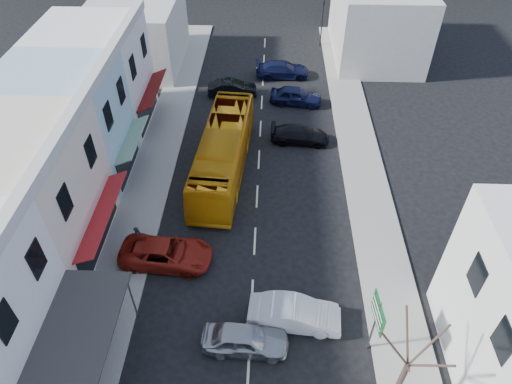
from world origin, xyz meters
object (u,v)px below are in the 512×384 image
car_silver (245,339)px  pedestrian_left (138,236)px  car_red (166,254)px  direction_sign (374,327)px  bus (223,153)px  car_white (294,315)px  street_tree (408,365)px  traffic_signal (322,23)px

car_silver → pedestrian_left: 9.11m
car_red → direction_sign: bearing=-111.4°
pedestrian_left → direction_sign: 14.04m
bus → car_red: size_ratio=2.52×
car_white → pedestrian_left: size_ratio=2.59×
car_white → bus: bearing=25.4°
car_red → car_silver: bearing=-133.7°
car_white → pedestrian_left: bearing=66.4°
street_tree → traffic_signal: (-0.71, 36.93, -1.00)m
bus → pedestrian_left: bearing=-116.4°
pedestrian_left → car_silver: bearing=-138.6°
car_silver → bus: bearing=12.2°
car_white → direction_sign: bearing=-105.4°
pedestrian_left → direction_sign: bearing=-120.9°
pedestrian_left → traffic_signal: 30.96m
car_red → direction_sign: size_ratio=1.20×
car_red → direction_sign: 11.99m
bus → traffic_signal: 22.47m
bus → traffic_signal: traffic_signal is taller
pedestrian_left → street_tree: size_ratio=0.25×
car_red → direction_sign: (10.80, -5.06, 1.22)m
traffic_signal → car_red: bearing=56.1°
bus → car_white: (4.65, -12.16, -0.85)m
car_red → pedestrian_left: 2.11m
car_silver → traffic_signal: size_ratio=0.93×
car_silver → car_red: same height
pedestrian_left → street_tree: street_tree is taller
direction_sign → car_white: bearing=155.3°
car_white → pedestrian_left: pedestrian_left is taller
direction_sign → traffic_signal: size_ratio=0.81×
street_tree → traffic_signal: 36.95m
pedestrian_left → traffic_signal: traffic_signal is taller
street_tree → car_red: bearing=146.4°
street_tree → traffic_signal: size_ratio=1.42×
car_white → direction_sign: 4.00m
car_silver → street_tree: size_ratio=0.65×
street_tree → direction_sign: bearing=105.4°
bus → car_white: bearing=-64.7°
bus → car_silver: bus is taller
car_white → traffic_signal: bearing=-1.7°
direction_sign → street_tree: bearing=-79.4°
car_white → traffic_signal: 33.29m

